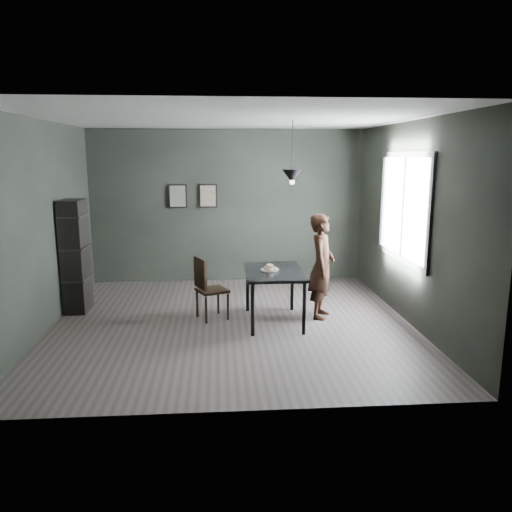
{
  "coord_description": "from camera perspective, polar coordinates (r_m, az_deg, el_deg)",
  "views": [
    {
      "loc": [
        -0.17,
        -6.75,
        2.33
      ],
      "look_at": [
        0.35,
        0.05,
        0.95
      ],
      "focal_mm": 35.0,
      "sensor_mm": 36.0,
      "label": 1
    }
  ],
  "objects": [
    {
      "name": "ceiling",
      "position": [
        6.76,
        -3.03,
        15.42
      ],
      "size": [
        5.0,
        5.0,
        0.02
      ],
      "color": "silver",
      "rests_on": "ground"
    },
    {
      "name": "back_wall",
      "position": [
        9.29,
        -3.31,
        5.68
      ],
      "size": [
        5.0,
        0.1,
        2.8
      ],
      "primitive_type": "cube",
      "color": "black",
      "rests_on": "ground"
    },
    {
      "name": "framed_print_right",
      "position": [
        9.24,
        -5.51,
        6.86
      ],
      "size": [
        0.34,
        0.04,
        0.44
      ],
      "color": "black",
      "rests_on": "ground"
    },
    {
      "name": "shelf_unit",
      "position": [
        7.96,
        -19.96,
        -0.0
      ],
      "size": [
        0.32,
        0.56,
        1.69
      ],
      "primitive_type": "cube",
      "rotation": [
        0.0,
        0.0,
        0.0
      ],
      "color": "black",
      "rests_on": "ground"
    },
    {
      "name": "pendant_lamp",
      "position": [
        6.93,
        4.15,
        9.11
      ],
      "size": [
        0.28,
        0.28,
        0.86
      ],
      "color": "black",
      "rests_on": "ground"
    },
    {
      "name": "white_plate",
      "position": [
        6.96,
        1.59,
        -1.63
      ],
      "size": [
        0.23,
        0.23,
        0.01
      ],
      "primitive_type": "cylinder",
      "color": "white",
      "rests_on": "cafe_table"
    },
    {
      "name": "wood_chair",
      "position": [
        7.17,
        -5.64,
        -3.27
      ],
      "size": [
        0.52,
        0.52,
        0.91
      ],
      "rotation": [
        0.0,
        0.0,
        0.42
      ],
      "color": "black",
      "rests_on": "ground"
    },
    {
      "name": "window_assembly",
      "position": [
        7.47,
        16.46,
        5.37
      ],
      "size": [
        0.04,
        1.96,
        1.56
      ],
      "color": "white",
      "rests_on": "ground"
    },
    {
      "name": "framed_print_left",
      "position": [
        9.27,
        -8.93,
        6.78
      ],
      "size": [
        0.34,
        0.04,
        0.44
      ],
      "color": "black",
      "rests_on": "ground"
    },
    {
      "name": "donut_pile",
      "position": [
        6.95,
        1.6,
        -1.35
      ],
      "size": [
        0.19,
        0.19,
        0.09
      ],
      "rotation": [
        0.0,
        0.0,
        0.28
      ],
      "color": "beige",
      "rests_on": "white_plate"
    },
    {
      "name": "ground",
      "position": [
        7.14,
        -2.8,
        -7.62
      ],
      "size": [
        5.0,
        5.0,
        0.0
      ],
      "primitive_type": "plane",
      "color": "#35302E",
      "rests_on": "ground"
    },
    {
      "name": "cafe_table",
      "position": [
        6.99,
        2.08,
        -2.29
      ],
      "size": [
        0.8,
        1.2,
        0.75
      ],
      "color": "black",
      "rests_on": "ground"
    },
    {
      "name": "woman",
      "position": [
        7.25,
        7.52,
        -1.16
      ],
      "size": [
        0.53,
        0.65,
        1.52
      ],
      "primitive_type": "imported",
      "rotation": [
        0.0,
        0.0,
        1.23
      ],
      "color": "black",
      "rests_on": "ground"
    }
  ]
}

